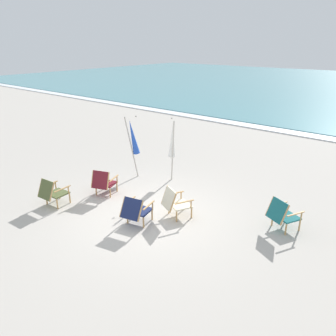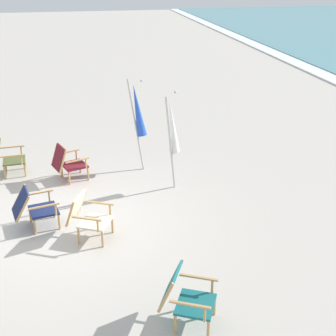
{
  "view_description": "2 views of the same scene",
  "coord_description": "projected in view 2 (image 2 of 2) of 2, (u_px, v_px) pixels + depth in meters",
  "views": [
    {
      "loc": [
        5.26,
        -5.56,
        4.3
      ],
      "look_at": [
        -0.43,
        1.4,
        0.82
      ],
      "focal_mm": 35.0,
      "sensor_mm": 36.0,
      "label": 1
    },
    {
      "loc": [
        7.75,
        0.37,
        4.41
      ],
      "look_at": [
        -0.62,
        2.08,
        0.63
      ],
      "focal_mm": 50.0,
      "sensor_mm": 36.0,
      "label": 2
    }
  ],
  "objects": [
    {
      "name": "ground_plane",
      "position": [
        65.0,
        221.0,
        8.66
      ],
      "size": [
        80.0,
        80.0,
        0.0
      ],
      "primitive_type": "plane",
      "color": "#B2AAA0"
    },
    {
      "name": "umbrella_furled_white",
      "position": [
        172.0,
        128.0,
        9.33
      ],
      "size": [
        0.46,
        0.44,
        2.1
      ],
      "color": "#B7B2A8",
      "rests_on": "ground"
    },
    {
      "name": "beach_chair_mid_center",
      "position": [
        6.0,
        157.0,
        10.4
      ],
      "size": [
        0.64,
        0.75,
        0.81
      ],
      "color": "#515B33",
      "rests_on": "ground"
    },
    {
      "name": "beach_chair_far_center",
      "position": [
        87.0,
        215.0,
        8.0
      ],
      "size": [
        0.81,
        0.86,
        0.82
      ],
      "color": "beige",
      "rests_on": "ground"
    },
    {
      "name": "umbrella_furled_blue",
      "position": [
        138.0,
        111.0,
        10.34
      ],
      "size": [
        0.44,
        0.46,
        2.1
      ],
      "color": "#B7B2A8",
      "rests_on": "ground"
    },
    {
      "name": "beach_chair_front_right",
      "position": [
        67.0,
        162.0,
        10.12
      ],
      "size": [
        0.77,
        0.84,
        0.82
      ],
      "color": "maroon",
      "rests_on": "ground"
    },
    {
      "name": "beach_chair_back_right",
      "position": [
        184.0,
        296.0,
        6.08
      ],
      "size": [
        0.82,
        0.87,
        0.81
      ],
      "color": "#196066",
      "rests_on": "ground"
    },
    {
      "name": "beach_chair_front_left",
      "position": [
        33.0,
        207.0,
        8.29
      ],
      "size": [
        0.73,
        0.88,
        0.78
      ],
      "color": "#19234C",
      "rests_on": "ground"
    }
  ]
}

